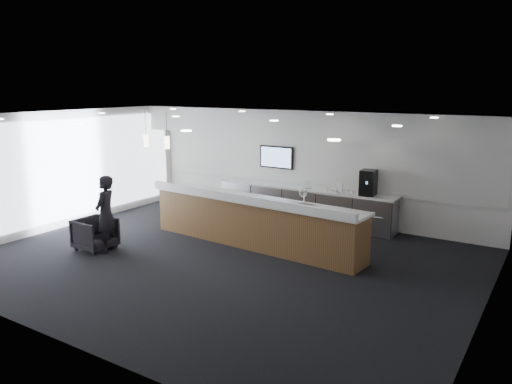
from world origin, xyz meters
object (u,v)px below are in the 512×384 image
Objects in this scene: service_counter at (253,221)px; coffee_machine at (368,183)px; armchair at (95,234)px; lounge_guest at (106,214)px.

coffee_machine reaches higher than service_counter.
armchair is 0.59m from lounge_guest.
armchair is 0.47× the size of lounge_guest.
service_counter is at bearing -130.27° from coffee_machine.
service_counter is at bearing 109.24° from lounge_guest.
lounge_guest is (0.32, 0.05, 0.49)m from armchair.
coffee_machine is 6.57m from armchair.
service_counter is 3.24× the size of lounge_guest.
armchair is at bearing -138.64° from service_counter.
coffee_machine is 0.80× the size of armchair.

